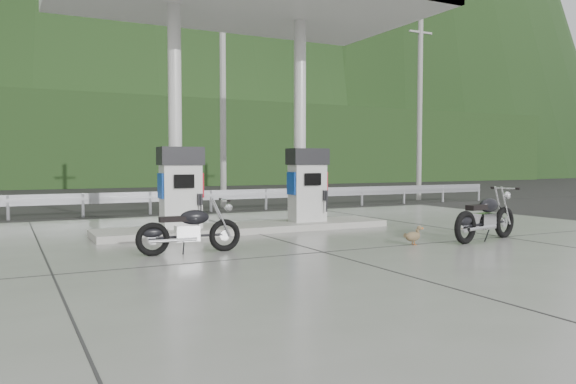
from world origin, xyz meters
name	(u,v)px	position (x,y,z in m)	size (l,w,h in m)	color
ground	(298,246)	(0.00, 0.00, 0.00)	(160.00, 160.00, 0.00)	black
forecourt_apron	(298,245)	(0.00, 0.00, 0.01)	(18.00, 14.00, 0.02)	slate
pump_island	(248,228)	(0.00, 2.50, 0.10)	(7.00, 1.40, 0.15)	#A2A097
gas_pump_left	(181,188)	(-1.60, 2.50, 1.07)	(0.95, 0.55, 1.80)	silver
gas_pump_right	(307,185)	(1.60, 2.50, 1.07)	(0.95, 0.55, 1.80)	silver
canopy_column_left	(175,116)	(-1.60, 2.90, 2.67)	(0.30, 0.30, 5.00)	silver
canopy_column_right	(300,121)	(1.60, 2.90, 2.67)	(0.30, 0.30, 5.00)	silver
canopy_roof	(247,0)	(0.00, 2.50, 5.37)	(8.50, 5.00, 0.40)	silver
guardrail	(181,191)	(0.00, 8.00, 0.71)	(26.00, 0.16, 1.42)	#A1A2A9
road	(155,205)	(0.00, 11.50, 0.00)	(60.00, 7.00, 0.01)	black
utility_pole_b	(223,96)	(2.00, 9.50, 4.00)	(0.22, 0.22, 8.00)	gray
utility_pole_c	(420,107)	(11.00, 9.50, 4.00)	(0.22, 0.22, 8.00)	gray
tree_band	(88,142)	(0.00, 30.00, 3.00)	(80.00, 6.00, 6.00)	black
forested_hills	(53,177)	(0.00, 60.00, 0.00)	(100.00, 40.00, 140.00)	black
motorcycle_left	(190,230)	(-2.18, -0.03, 0.44)	(1.76, 0.55, 0.83)	black
motorcycle_right	(486,218)	(3.74, -1.22, 0.49)	(1.99, 0.63, 0.94)	black
duck	(413,237)	(2.01, -1.01, 0.18)	(0.44, 0.12, 0.31)	brown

